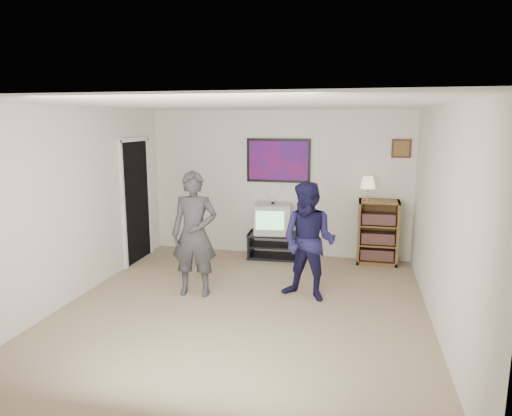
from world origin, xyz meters
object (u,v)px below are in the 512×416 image
at_px(media_stand, 274,245).
at_px(person_tall, 194,234).
at_px(crt_television, 273,218).
at_px(person_short, 309,242).
at_px(bookshelf, 378,232).

relative_size(media_stand, person_tall, 0.53).
xyz_separation_m(media_stand, person_tall, (-0.73, -1.88, 0.62)).
xyz_separation_m(crt_television, person_short, (0.79, -1.71, 0.09)).
relative_size(crt_television, bookshelf, 0.56).
height_order(crt_television, person_tall, person_tall).
distance_m(person_tall, person_short, 1.51).
xyz_separation_m(crt_television, person_tall, (-0.71, -1.88, 0.15)).
height_order(person_tall, person_short, person_tall).
bearing_deg(person_short, media_stand, 132.09).
xyz_separation_m(media_stand, person_short, (0.77, -1.71, 0.56)).
distance_m(bookshelf, person_tall, 3.13).
distance_m(media_stand, person_short, 1.96).
bearing_deg(person_short, person_tall, -155.65).
xyz_separation_m(media_stand, crt_television, (-0.02, 0.00, 0.47)).
height_order(media_stand, bookshelf, bookshelf).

